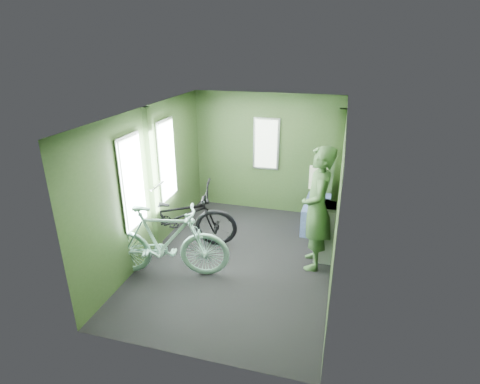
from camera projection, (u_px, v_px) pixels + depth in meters
The scene contains 6 objects.
room at pixel (236, 171), 5.33m from camera, with size 4.00×4.02×2.31m.
bicycle_black at pixel (177, 244), 6.27m from camera, with size 0.71×2.03×1.07m, color black.
bicycle_mint at pixel (168, 274), 5.46m from camera, with size 0.52×1.83×1.10m, color #85BAAD.
passenger at pixel (317, 209), 5.36m from camera, with size 0.52×0.74×1.86m.
waste_box at pixel (325, 232), 5.72m from camera, with size 0.27×0.38×0.92m, color gray.
bench_seat at pixel (321, 212), 6.73m from camera, with size 0.58×1.00×1.03m.
Camera 1 is at (1.35, -4.82, 3.17)m, focal length 28.00 mm.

